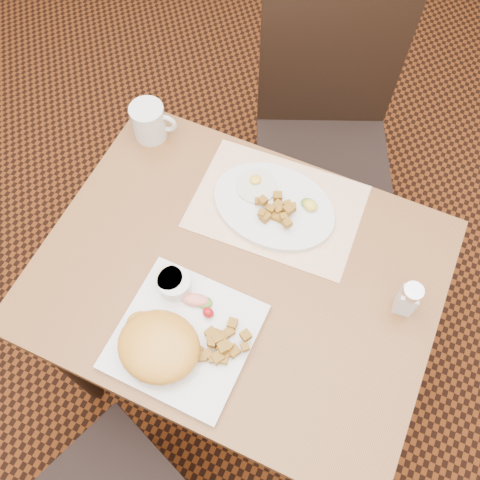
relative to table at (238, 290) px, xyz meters
name	(u,v)px	position (x,y,z in m)	size (l,w,h in m)	color
ground	(239,359)	(0.00, 0.00, -0.64)	(8.00, 8.00, 0.00)	black
table	(238,290)	(0.00, 0.00, 0.00)	(0.90, 0.70, 0.75)	brown
chair_far	(325,130)	(0.01, 0.64, -0.10)	(0.56, 0.56, 0.97)	black
placemat	(277,206)	(0.01, 0.20, 0.11)	(0.40, 0.28, 0.00)	white
plate_square	(185,337)	(-0.04, -0.19, 0.12)	(0.28, 0.28, 0.02)	silver
plate_oval	(274,206)	(0.01, 0.19, 0.12)	(0.30, 0.23, 0.02)	silver
hollandaise_mound	(158,346)	(-0.07, -0.24, 0.16)	(0.18, 0.16, 0.06)	gold
ramekin	(174,283)	(-0.11, -0.10, 0.15)	(0.08, 0.07, 0.04)	silver
garnish_sq	(200,303)	(-0.04, -0.11, 0.14)	(0.09, 0.05, 0.03)	#387223
fried_egg	(256,185)	(-0.05, 0.22, 0.13)	(0.10, 0.10, 0.02)	white
garnish_ov	(310,204)	(0.09, 0.22, 0.14)	(0.05, 0.04, 0.02)	#387223
salt_shaker	(408,299)	(0.36, 0.07, 0.16)	(0.05, 0.05, 0.10)	white
coffee_mug	(150,122)	(-0.37, 0.27, 0.16)	(0.12, 0.09, 0.10)	silver
home_fries_sq	(221,344)	(0.04, -0.18, 0.14)	(0.11, 0.11, 0.04)	#A7701B
home_fries_ov	(277,209)	(0.02, 0.17, 0.14)	(0.11, 0.09, 0.03)	#A7701B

